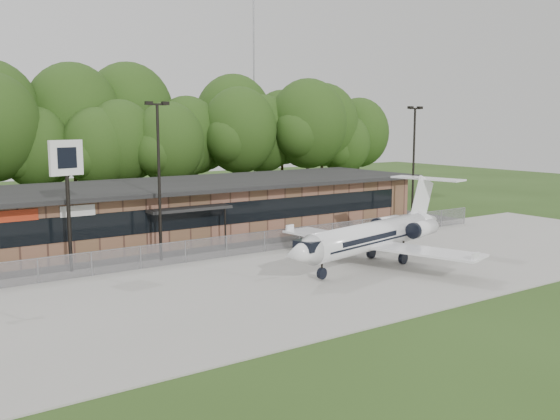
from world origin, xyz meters
TOP-DOWN VIEW (x-y plane):
  - ground at (0.00, 0.00)m, footprint 160.00×160.00m
  - apron at (0.00, 8.00)m, footprint 64.00×18.00m
  - parking_lot at (0.00, 19.50)m, footprint 50.00×9.00m
  - terminal at (-0.00, 23.94)m, footprint 41.00×11.65m
  - fence at (0.00, 15.00)m, footprint 46.00×0.04m
  - treeline at (0.00, 42.00)m, footprint 72.00×12.00m
  - radio_mast at (22.00, 48.00)m, footprint 0.20×0.20m
  - light_pole_mid at (-5.00, 16.50)m, footprint 1.55×0.30m
  - light_pole_right at (18.00, 16.50)m, footprint 1.55×0.30m
  - business_jet at (5.50, 7.77)m, footprint 15.65×14.07m
  - pole_sign at (-10.67, 16.80)m, footprint 2.07×0.72m

SIDE VIEW (x-z plane):
  - ground at x=0.00m, z-range 0.00..0.00m
  - parking_lot at x=0.00m, z-range 0.00..0.06m
  - apron at x=0.00m, z-range 0.00..0.08m
  - fence at x=0.00m, z-range 0.02..1.54m
  - business_jet at x=5.50m, z-range -0.75..4.54m
  - terminal at x=0.00m, z-range 0.03..4.33m
  - light_pole_mid at x=-5.00m, z-range 0.86..11.09m
  - light_pole_right at x=18.00m, z-range 0.86..11.09m
  - pole_sign at x=-10.67m, z-range 2.10..10.02m
  - treeline at x=0.00m, z-range 0.00..15.00m
  - radio_mast at x=22.00m, z-range 0.00..25.00m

